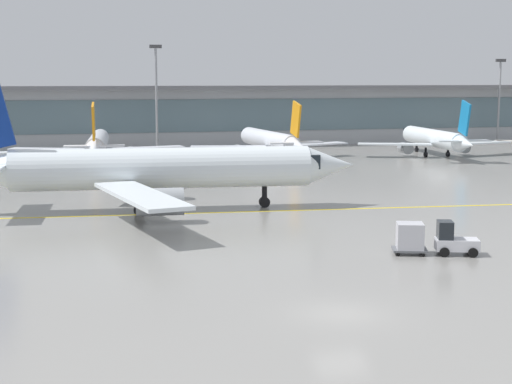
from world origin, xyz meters
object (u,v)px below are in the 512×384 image
object	(u,v)px
baggage_tug	(453,240)
gate_airplane_2	(98,143)
gate_airplane_3	(270,140)
apron_light_mast_1	(156,94)
gate_airplane_4	(434,139)
cargo_dolly_lead	(410,237)
taxiing_regional_jet	(157,170)
apron_light_mast_2	(499,97)

from	to	relation	value
baggage_tug	gate_airplane_2	bearing A→B (deg)	125.70
gate_airplane_3	baggage_tug	bearing A→B (deg)	171.08
gate_airplane_2	apron_light_mast_1	bearing A→B (deg)	-29.73
gate_airplane_4	gate_airplane_3	bearing A→B (deg)	87.82
baggage_tug	apron_light_mast_1	distance (m)	74.89
apron_light_mast_1	baggage_tug	bearing A→B (deg)	-82.75
cargo_dolly_lead	apron_light_mast_1	size ratio (longest dim) A/B	0.16
gate_airplane_3	cargo_dolly_lead	size ratio (longest dim) A/B	9.68
gate_airplane_2	gate_airplane_3	bearing A→B (deg)	-87.36
gate_airplane_3	taxiing_regional_jet	xyz separation A→B (m)	(-19.79, -38.67, 0.96)
gate_airplane_3	gate_airplane_4	size ratio (longest dim) A/B	1.00
gate_airplane_3	baggage_tug	distance (m)	59.74
gate_airplane_3	apron_light_mast_2	distance (m)	47.17
gate_airplane_3	apron_light_mast_1	xyz separation A→B (m)	(-13.50, 14.33, 6.09)
gate_airplane_4	baggage_tug	size ratio (longest dim) A/B	8.31
taxiing_regional_jet	baggage_tug	xyz separation A→B (m)	(15.69, -20.90, -2.46)
apron_light_mast_2	baggage_tug	bearing A→B (deg)	-122.43
gate_airplane_3	cargo_dolly_lead	bearing A→B (deg)	168.60
gate_airplane_4	apron_light_mast_1	bearing A→B (deg)	69.17
gate_airplane_3	apron_light_mast_1	size ratio (longest dim) A/B	1.55
apron_light_mast_2	taxiing_regional_jet	bearing A→B (deg)	-139.33
gate_airplane_3	baggage_tug	size ratio (longest dim) A/B	8.31
taxiing_regional_jet	apron_light_mast_2	size ratio (longest dim) A/B	2.43
gate_airplane_2	gate_airplane_4	world-z (taller)	same
gate_airplane_4	apron_light_mast_1	xyz separation A→B (m)	(-36.56, 16.74, 6.09)
taxiing_regional_jet	baggage_tug	bearing A→B (deg)	-48.48
cargo_dolly_lead	apron_light_mast_1	world-z (taller)	apron_light_mast_1
apron_light_mast_2	apron_light_mast_1	bearing A→B (deg)	-178.20
apron_light_mast_1	gate_airplane_3	bearing A→B (deg)	-46.71
taxiing_regional_jet	cargo_dolly_lead	bearing A→B (deg)	-52.07
gate_airplane_2	gate_airplane_4	xyz separation A→B (m)	(45.85, -3.35, 0.00)
apron_light_mast_1	apron_light_mast_2	distance (m)	57.54
gate_airplane_2	cargo_dolly_lead	distance (m)	61.85
baggage_tug	cargo_dolly_lead	xyz separation A→B (m)	(-2.51, 0.84, 0.16)
baggage_tug	cargo_dolly_lead	distance (m)	2.65
baggage_tug	gate_airplane_4	bearing A→B (deg)	83.12
gate_airplane_2	apron_light_mast_2	size ratio (longest dim) A/B	1.74
baggage_tug	cargo_dolly_lead	world-z (taller)	baggage_tug
gate_airplane_4	baggage_tug	distance (m)	63.32
gate_airplane_4	apron_light_mast_2	xyz separation A→B (m)	(20.94, 18.55, 5.24)
taxiing_regional_jet	baggage_tug	distance (m)	26.25
taxiing_regional_jet	apron_light_mast_2	world-z (taller)	apron_light_mast_2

